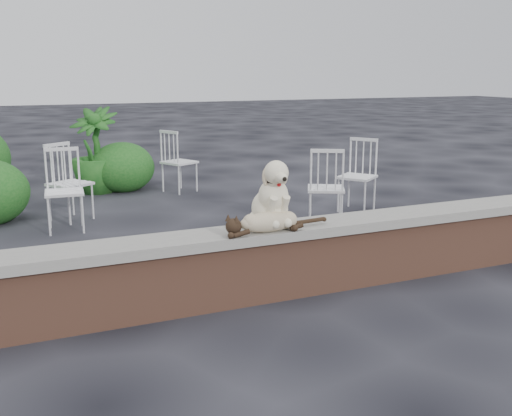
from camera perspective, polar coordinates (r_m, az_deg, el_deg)
name	(u,v)px	position (r m, az deg, el deg)	size (l,w,h in m)	color
ground	(317,288)	(5.11, 5.90, -7.65)	(60.00, 60.00, 0.00)	black
brick_wall	(318,260)	(5.03, 5.97, -4.98)	(6.00, 0.30, 0.50)	brown
capstone	(319,227)	(4.95, 6.05, -1.79)	(6.20, 0.40, 0.08)	slate
dog	(270,192)	(4.72, 1.34, 1.53)	(0.37, 0.48, 0.56)	beige
cat	(268,220)	(4.59, 1.20, -1.20)	(1.06, 0.25, 0.18)	tan
chair_d	(357,175)	(7.84, 9.68, 3.09)	(0.56, 0.56, 0.94)	white
chair_e	(179,161)	(9.06, -7.36, 4.49)	(0.56, 0.56, 0.94)	white
chair_a	(70,182)	(7.59, -17.42, 2.35)	(0.56, 0.56, 0.94)	white
chair_b	(64,191)	(7.09, -17.91, 1.60)	(0.56, 0.56, 0.94)	white
chair_c	(326,187)	(7.01, 6.72, 2.01)	(0.56, 0.56, 0.94)	white
potted_plant_b	(95,150)	(9.24, -15.20, 5.37)	(0.72, 0.72, 1.28)	#154B17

